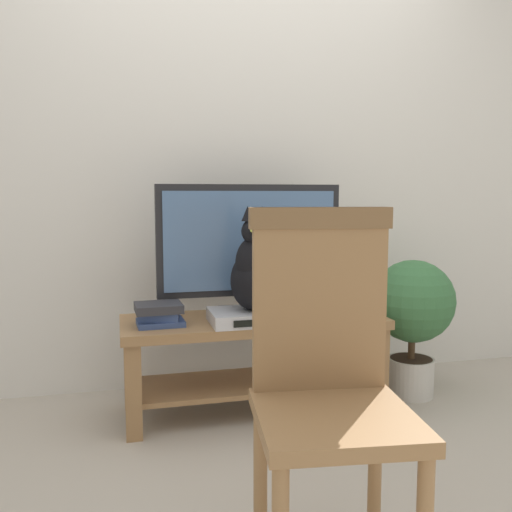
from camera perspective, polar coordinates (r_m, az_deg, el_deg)
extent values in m
plane|color=#ADA393|center=(2.36, 3.75, -20.27)|extent=(12.00, 12.00, 0.00)
cube|color=silver|center=(3.15, -2.12, 12.63)|extent=(7.00, 0.12, 2.80)
cube|color=olive|center=(2.68, -0.26, -6.82)|extent=(1.26, 0.47, 0.04)
cube|color=olive|center=(2.50, -12.57, -13.55)|extent=(0.07, 0.07, 0.42)
cube|color=olive|center=(2.77, 12.62, -11.53)|extent=(0.07, 0.07, 0.42)
cube|color=olive|center=(2.85, -12.79, -11.06)|extent=(0.07, 0.07, 0.42)
cube|color=olive|center=(3.09, 9.52, -9.59)|extent=(0.07, 0.07, 0.42)
cube|color=olive|center=(2.77, -0.26, -12.92)|extent=(1.16, 0.39, 0.02)
cube|color=black|center=(2.75, -0.66, -5.71)|extent=(0.28, 0.20, 0.03)
cube|color=black|center=(2.74, -0.66, -4.71)|extent=(0.06, 0.04, 0.07)
cube|color=black|center=(2.70, -0.66, 1.66)|extent=(0.91, 0.05, 0.54)
cube|color=#4C6B93|center=(2.67, -0.52, 1.61)|extent=(0.85, 0.01, 0.48)
sphere|color=#2672F2|center=(2.83, 8.16, -3.37)|extent=(0.01, 0.01, 0.01)
cube|color=#BCBCC1|center=(2.57, -0.35, -6.24)|extent=(0.39, 0.27, 0.06)
cube|color=black|center=(2.44, 0.41, -6.92)|extent=(0.24, 0.01, 0.03)
ellipsoid|color=black|center=(2.54, -0.35, -2.59)|extent=(0.20, 0.24, 0.27)
ellipsoid|color=black|center=(2.49, -0.19, -0.76)|extent=(0.17, 0.15, 0.24)
sphere|color=black|center=(2.47, -0.13, 2.57)|extent=(0.12, 0.12, 0.12)
cone|color=black|center=(2.46, -0.89, 4.41)|extent=(0.05, 0.05, 0.07)
cone|color=black|center=(2.47, 0.63, 4.42)|extent=(0.05, 0.05, 0.07)
sphere|color=#B2C64C|center=(2.41, -0.37, 2.70)|extent=(0.02, 0.02, 0.02)
sphere|color=#B2C64C|center=(2.42, 0.76, 2.71)|extent=(0.02, 0.02, 0.02)
cylinder|color=black|center=(2.49, 1.47, -5.41)|extent=(0.06, 0.19, 0.04)
cylinder|color=olive|center=(1.71, 0.46, -22.41)|extent=(0.04, 0.04, 0.46)
cylinder|color=olive|center=(1.78, 12.18, -21.30)|extent=(0.04, 0.04, 0.46)
cube|color=olive|center=(1.48, 8.19, -16.40)|extent=(0.45, 0.45, 0.04)
cube|color=olive|center=(1.57, 6.62, -4.44)|extent=(0.38, 0.08, 0.52)
cube|color=brown|center=(1.54, 6.72, 3.94)|extent=(0.40, 0.09, 0.06)
cube|color=#33477A|center=(2.55, -9.84, -6.80)|extent=(0.22, 0.17, 0.03)
cube|color=#33477A|center=(2.55, -9.96, -6.10)|extent=(0.20, 0.16, 0.04)
cube|color=#2D2D33|center=(2.54, -10.05, -5.27)|extent=(0.22, 0.18, 0.04)
cylinder|color=beige|center=(3.09, 15.70, -11.92)|extent=(0.24, 0.24, 0.20)
cylinder|color=#332319|center=(3.06, 15.75, -10.33)|extent=(0.22, 0.22, 0.02)
cylinder|color=#4C3823|center=(3.04, 15.79, -8.93)|extent=(0.04, 0.04, 0.14)
sphere|color=#386B3D|center=(2.99, 15.93, -4.49)|extent=(0.43, 0.43, 0.43)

